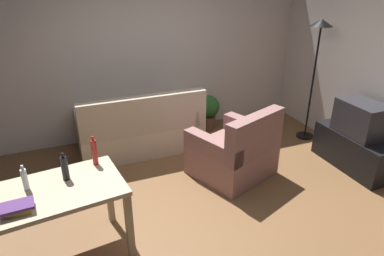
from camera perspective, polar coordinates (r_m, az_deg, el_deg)
name	(u,v)px	position (r m, az deg, el deg)	size (l,w,h in m)	color
ground_plane	(200,208)	(4.04, 1.35, -12.88)	(5.20, 4.40, 0.02)	brown
wall_rear	(144,48)	(5.40, -7.90, 12.76)	(5.20, 0.10, 2.70)	silver
couch	(141,130)	(5.10, -8.34, -0.37)	(1.74, 0.84, 0.92)	beige
tv_stand	(354,150)	(5.12, 24.97, -3.35)	(0.44, 1.10, 0.48)	black
tv	(361,119)	(4.95, 25.95, 1.38)	(0.41, 0.60, 0.44)	#2D2D33
torchiere_lamp	(318,48)	(5.41, 19.89, 12.25)	(0.32, 0.32, 1.81)	black
desk	(52,201)	(3.25, -21.92, -11.04)	(1.28, 0.85, 0.76)	#C6B28E
potted_plant	(208,110)	(5.73, 2.71, 2.98)	(0.36, 0.36, 0.57)	brown
armchair	(235,153)	(4.46, 7.09, -4.03)	(1.14, 1.11, 0.92)	#996B66
bottle_clear	(25,179)	(3.24, -25.67, -7.53)	(0.05, 0.05, 0.23)	silver
bottle_dark	(65,168)	(3.24, -20.09, -6.14)	(0.06, 0.06, 0.26)	black
bottle_red	(94,152)	(3.38, -15.66, -3.81)	(0.05, 0.05, 0.29)	#AD2323
book_stack	(18,208)	(3.02, -26.61, -11.61)	(0.26, 0.18, 0.07)	#B7932D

